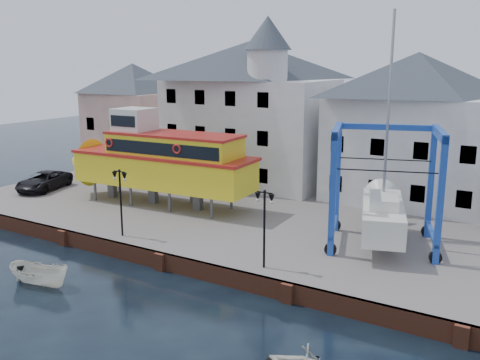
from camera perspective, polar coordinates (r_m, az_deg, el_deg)
The scene contains 12 objects.
ground at distance 31.04m, azimuth -8.44°, elevation -9.46°, with size 140.00×140.00×0.00m, color black.
hardstanding at distance 39.44m, azimuth 1.79°, elevation -3.70°, with size 44.00×22.00×1.00m, color slate.
quay_wall at distance 30.93m, azimuth -8.35°, elevation -8.55°, with size 44.00×0.47×1.00m.
building_pink at distance 54.46m, azimuth -11.20°, elevation 6.68°, with size 8.00×7.00×10.30m.
building_white_main at distance 46.86m, azimuth 1.12°, elevation 7.45°, with size 14.00×8.30×14.00m.
building_white_right at distance 42.35m, azimuth 18.06°, elevation 5.25°, with size 12.00×8.00×11.20m.
lamp_post_left at distance 33.20m, azimuth -12.68°, elevation -0.60°, with size 1.12×0.32×4.20m.
lamp_post_right at distance 27.39m, azimuth 2.63°, elevation -3.13°, with size 1.12×0.32×4.20m.
tour_boat at distance 40.40m, azimuth -9.33°, elevation 2.15°, with size 16.54×4.83×7.12m.
travel_lift at distance 32.75m, azimuth 14.96°, elevation -2.62°, with size 7.41×9.09×13.34m.
van at distance 47.58m, azimuth -20.18°, elevation -0.08°, with size 2.48×5.38×1.49m, color black.
motorboat_a at distance 30.65m, azimuth -20.50°, elevation -10.46°, with size 1.37×3.63×1.40m, color white.
Camera 1 is at (18.62, -21.93, 11.64)m, focal length 40.00 mm.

